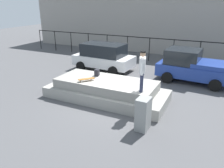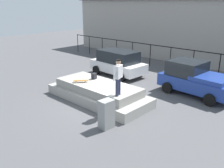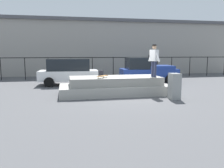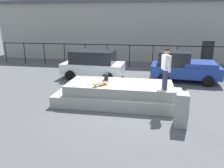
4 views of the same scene
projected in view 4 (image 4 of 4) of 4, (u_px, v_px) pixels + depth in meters
name	position (u px, v px, depth m)	size (l,w,h in m)	color
ground_plane	(133.00, 105.00, 9.81)	(60.00, 60.00, 0.00)	#4C4C4F
concrete_ledge	(120.00, 94.00, 9.98)	(5.83, 2.44, 0.94)	#9E9B93
skateboarder	(166.00, 66.00, 8.68)	(0.36, 0.94, 1.69)	#2D334C
skateboard	(101.00, 83.00, 9.43)	(0.67, 0.72, 0.12)	brown
backpack	(106.00, 77.00, 10.26)	(0.28, 0.20, 0.33)	black
car_white_hatchback_near	(93.00, 64.00, 14.23)	(4.11, 2.34, 1.80)	white
car_blue_pickup_mid	(183.00, 67.00, 13.45)	(4.25, 2.44, 1.86)	navy
utility_box	(181.00, 110.00, 7.72)	(0.44, 0.60, 1.24)	gray
fence_row	(141.00, 52.00, 17.12)	(24.06, 0.06, 1.84)	black
warehouse_building	(144.00, 29.00, 22.99)	(28.83, 8.47, 5.54)	gray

